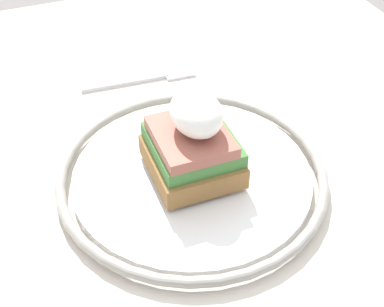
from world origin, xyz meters
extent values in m
cube|color=beige|center=(0.00, 0.00, 0.73)|extent=(0.82, 0.80, 0.03)
cylinder|color=beige|center=(-0.35, 0.34, 0.36)|extent=(0.06, 0.06, 0.71)
cylinder|color=white|center=(0.02, 0.01, 0.75)|extent=(0.23, 0.23, 0.01)
torus|color=gray|center=(0.02, 0.01, 0.75)|extent=(0.26, 0.26, 0.01)
cube|color=olive|center=(0.02, 0.01, 0.77)|extent=(0.08, 0.08, 0.02)
cube|color=#427A38|center=(0.02, 0.02, 0.79)|extent=(0.08, 0.07, 0.01)
cube|color=#9E5647|center=(0.02, 0.01, 0.80)|extent=(0.07, 0.06, 0.01)
ellipsoid|color=white|center=(0.02, 0.02, 0.83)|extent=(0.06, 0.04, 0.04)
cube|color=silver|center=(-0.16, 0.00, 0.75)|extent=(0.02, 0.11, 0.00)
cube|color=silver|center=(-0.16, 0.07, 0.75)|extent=(0.02, 0.04, 0.00)
camera|label=1|loc=(0.37, -0.12, 1.11)|focal=50.00mm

